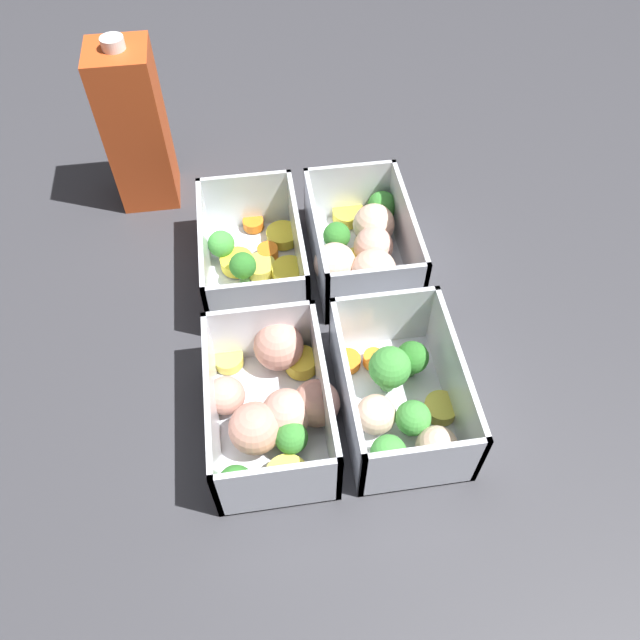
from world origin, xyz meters
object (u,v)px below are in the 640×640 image
object	(u,v)px
container_near_left	(401,399)
juice_carton	(136,128)
container_far_left	(273,405)
container_far_right	(253,260)
container_near_right	(363,246)

from	to	relation	value
container_near_left	juice_carton	distance (m)	0.43
juice_carton	container_near_left	bearing A→B (deg)	-146.26
container_far_left	container_far_right	xyz separation A→B (m)	(0.18, 0.00, -0.00)
container_near_left	container_far_left	world-z (taller)	same
container_far_left	container_far_right	bearing A→B (deg)	1.38
container_near_left	container_far_left	distance (m)	0.12
container_near_left	container_near_right	distance (m)	0.20
container_near_right	container_near_left	bearing A→B (deg)	179.43
container_near_left	container_far_right	size ratio (longest dim) A/B	0.91
container_far_left	container_far_right	distance (m)	0.18
container_near_left	container_far_left	xyz separation A→B (m)	(0.01, 0.12, -0.00)
container_near_left	container_near_right	bearing A→B (deg)	-0.57
container_far_right	container_near_left	bearing A→B (deg)	-148.48
container_near_right	juice_carton	distance (m)	0.29
container_near_right	container_far_left	world-z (taller)	same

